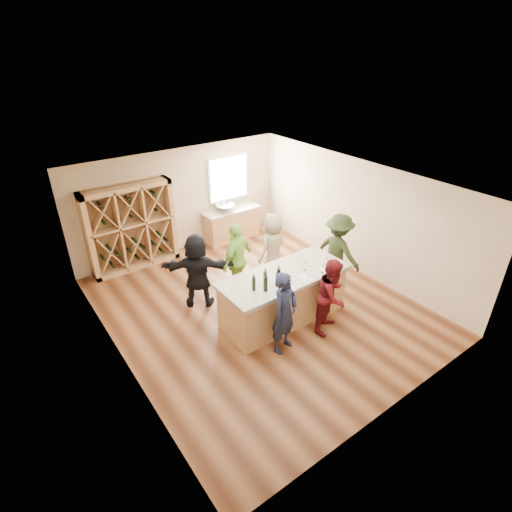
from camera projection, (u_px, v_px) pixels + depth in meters
floor at (258, 308)px, 8.92m from camera, size 6.00×7.00×0.10m
ceiling at (258, 183)px, 7.51m from camera, size 6.00×7.00×0.10m
wall_back at (180, 200)px, 10.73m from camera, size 6.00×0.10×2.80m
wall_front at (404, 345)px, 5.70m from camera, size 6.00×0.10×2.80m
wall_left at (110, 301)px, 6.65m from camera, size 0.10×7.00×2.80m
wall_right at (358, 216)px, 9.78m from camera, size 0.10×7.00×2.80m
window_frame at (228, 178)px, 11.27m from camera, size 1.30×0.06×1.30m
window_pane at (229, 178)px, 11.25m from camera, size 1.18×0.01×1.18m
wine_rack at (131, 228)px, 9.90m from camera, size 2.20×0.45×2.20m
back_counter_base at (232, 225)px, 11.67m from camera, size 1.60×0.58×0.86m
back_counter_top at (231, 210)px, 11.45m from camera, size 1.70×0.62×0.06m
sink at (225, 208)px, 11.28m from camera, size 0.54×0.54×0.19m
faucet at (222, 204)px, 11.38m from camera, size 0.02×0.02×0.30m
tasting_counter_base at (283, 298)px, 8.29m from camera, size 2.60×1.00×1.00m
tasting_counter_top at (284, 276)px, 8.03m from camera, size 2.72×1.12×0.08m
wine_bottle_a at (254, 284)px, 7.45m from camera, size 0.08×0.08×0.28m
wine_bottle_b at (266, 284)px, 7.41m from camera, size 0.10×0.10×0.31m
wine_bottle_c at (265, 279)px, 7.58m from camera, size 0.08×0.08×0.30m
wine_bottle_d at (277, 280)px, 7.57m from camera, size 0.09×0.09×0.28m
wine_bottle_e at (279, 276)px, 7.64m from camera, size 0.10×0.10×0.31m
wine_glass_a at (289, 284)px, 7.52m from camera, size 0.09×0.09×0.18m
wine_glass_b at (308, 277)px, 7.77m from camera, size 0.08×0.08×0.16m
wine_glass_c at (323, 269)px, 8.03m from camera, size 0.08×0.08×0.18m
wine_glass_d at (305, 266)px, 8.11m from camera, size 0.09×0.09×0.18m
wine_glass_e at (327, 261)px, 8.31m from camera, size 0.07×0.07×0.16m
tasting_menu_a at (287, 289)px, 7.55m from camera, size 0.26×0.32×0.00m
tasting_menu_b at (305, 278)px, 7.88m from camera, size 0.25×0.31×0.00m
tasting_menu_c at (326, 270)px, 8.15m from camera, size 0.30×0.37×0.00m
person_near_left at (285, 313)px, 7.30m from camera, size 0.71×0.60×1.67m
person_near_right at (332, 296)px, 7.85m from camera, size 0.88×0.69×1.59m
person_server at (338, 251)px, 9.24m from camera, size 0.71×1.24×1.81m
person_far_mid at (237, 260)px, 8.92m from camera, size 1.17×0.91×1.78m
person_far_right at (273, 247)px, 9.55m from camera, size 0.93×0.73×1.69m
person_far_left at (197, 271)px, 8.56m from camera, size 1.64×1.34×1.71m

